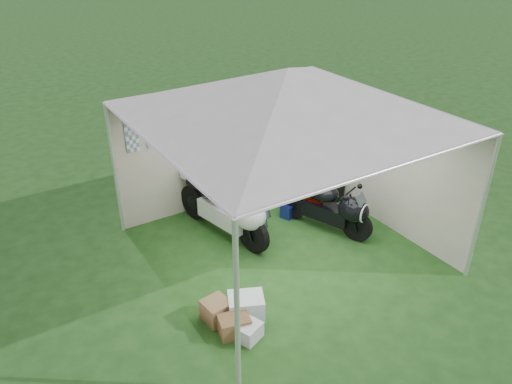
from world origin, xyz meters
TOP-DOWN VIEW (x-y plane):
  - ground at (0.00, 0.00)m, footprint 80.00×80.00m
  - canopy_tent at (-0.00, 0.03)m, footprint 5.66×5.66m
  - motorcycle_white at (-0.55, 0.87)m, footprint 0.76×2.12m
  - motorcycle_black at (1.04, 0.10)m, footprint 0.88×1.70m
  - paddock_stand at (0.74, 0.86)m, footprint 0.39×0.32m
  - person_dark_jacket at (-0.21, 1.41)m, footprint 0.93×0.76m
  - person_blue_jacket at (-0.23, 0.45)m, footprint 0.53×0.73m
  - equipment_box at (1.70, 0.95)m, footprint 0.54×0.45m
  - crate_0 at (-1.29, -0.99)m, footprint 0.59×0.54m
  - crate_1 at (-1.67, -0.85)m, footprint 0.38×0.38m
  - crate_2 at (-1.48, -1.38)m, footprint 0.38×0.35m
  - crate_3 at (-1.60, -1.20)m, footprint 0.45×0.37m

SIDE VIEW (x-z plane):
  - ground at x=0.00m, z-range 0.00..0.00m
  - crate_2 at x=-1.48m, z-range 0.00..0.23m
  - paddock_stand at x=0.74m, z-range 0.00..0.25m
  - crate_3 at x=-1.60m, z-range 0.00..0.27m
  - crate_1 at x=-1.67m, z-range 0.00..0.30m
  - crate_0 at x=-1.29m, z-range 0.00..0.32m
  - equipment_box at x=1.70m, z-range 0.00..0.50m
  - motorcycle_black at x=1.04m, z-range 0.05..0.93m
  - motorcycle_white at x=-0.55m, z-range 0.06..1.11m
  - person_dark_jacket at x=-0.21m, z-range 0.00..1.76m
  - person_blue_jacket at x=-0.23m, z-range 0.00..1.86m
  - canopy_tent at x=0.00m, z-range 1.08..4.08m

